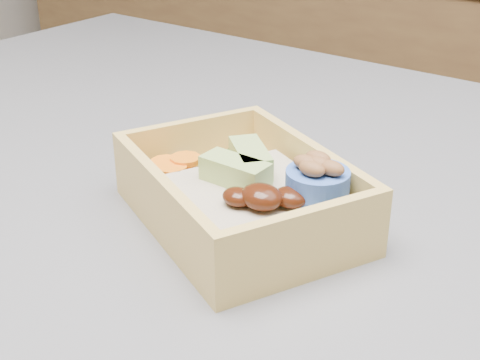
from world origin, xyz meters
The scene contains 1 object.
bento_box centered at (-0.04, -0.10, 0.94)m, with size 0.21×0.19×0.06m.
Camera 1 is at (0.20, -0.43, 1.16)m, focal length 50.00 mm.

